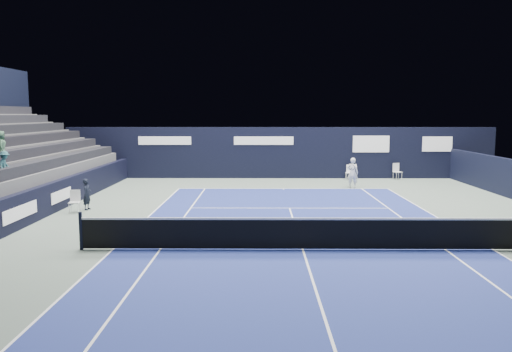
{
  "coord_description": "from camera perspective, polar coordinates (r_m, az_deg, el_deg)",
  "views": [
    {
      "loc": [
        -1.25,
        -14.01,
        3.88
      ],
      "look_at": [
        -1.4,
        6.83,
        1.3
      ],
      "focal_mm": 35.0,
      "sensor_mm": 36.0,
      "label": 1
    }
  ],
  "objects": [
    {
      "name": "back_sponsor_wall",
      "position": [
        30.63,
        2.76,
        2.69
      ],
      "size": [
        26.0,
        0.63,
        3.1
      ],
      "color": "black",
      "rests_on": "ground"
    },
    {
      "name": "tennis_net",
      "position": [
        14.47,
        5.39,
        -6.45
      ],
      "size": [
        12.9,
        0.1,
        1.1
      ],
      "color": "black",
      "rests_on": "ground"
    },
    {
      "name": "court_surface",
      "position": [
        14.59,
        5.36,
        -8.38
      ],
      "size": [
        10.97,
        23.77,
        0.01
      ],
      "primitive_type": "cube",
      "color": "navy",
      "rests_on": "ground"
    },
    {
      "name": "tennis_player",
      "position": [
        26.9,
        10.99,
        0.37
      ],
      "size": [
        0.69,
        0.9,
        1.61
      ],
      "color": "silver",
      "rests_on": "ground"
    },
    {
      "name": "folding_chair_back_a",
      "position": [
        30.43,
        10.64,
        0.72
      ],
      "size": [
        0.49,
        0.51,
        0.88
      ],
      "rotation": [
        0.0,
        0.0,
        -0.32
      ],
      "color": "white",
      "rests_on": "ground"
    },
    {
      "name": "court_markings",
      "position": [
        14.59,
        5.37,
        -8.36
      ],
      "size": [
        11.03,
        23.83,
        0.0
      ],
      "color": "white",
      "rests_on": "court_surface"
    },
    {
      "name": "ground",
      "position": [
        16.52,
        4.77,
        -6.55
      ],
      "size": [
        48.0,
        48.0,
        0.0
      ],
      "primitive_type": "plane",
      "color": "#55655A",
      "rests_on": "ground"
    },
    {
      "name": "side_barrier_left",
      "position": [
        21.87,
        -21.77,
        -2.08
      ],
      "size": [
        0.33,
        22.0,
        1.2
      ],
      "color": "black",
      "rests_on": "ground"
    },
    {
      "name": "line_judge",
      "position": [
        21.51,
        -18.75,
        -1.99
      ],
      "size": [
        0.37,
        0.5,
        1.28
      ],
      "primitive_type": "imported",
      "rotation": [
        0.0,
        0.0,
        1.43
      ],
      "color": "black",
      "rests_on": "ground"
    },
    {
      "name": "folding_chair_back_b",
      "position": [
        31.09,
        15.8,
        0.65
      ],
      "size": [
        0.53,
        0.52,
        0.98
      ],
      "rotation": [
        0.0,
        0.0,
        0.3
      ],
      "color": "silver",
      "rests_on": "ground"
    },
    {
      "name": "line_judge_chair",
      "position": [
        21.1,
        -20.01,
        -2.57
      ],
      "size": [
        0.44,
        0.42,
        0.89
      ],
      "rotation": [
        0.0,
        0.0,
        0.12
      ],
      "color": "white",
      "rests_on": "ground"
    }
  ]
}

